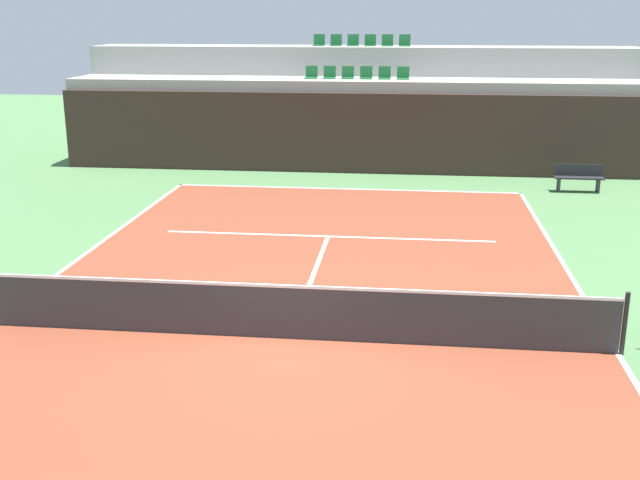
{
  "coord_description": "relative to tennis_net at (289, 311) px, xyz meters",
  "views": [
    {
      "loc": [
        1.94,
        -12.09,
        5.33
      ],
      "look_at": [
        0.31,
        2.0,
        1.2
      ],
      "focal_mm": 43.37,
      "sensor_mm": 36.0,
      "label": 1
    }
  ],
  "objects": [
    {
      "name": "seating_row_upper",
      "position": [
        -0.0,
        18.56,
        3.82
      ],
      "size": [
        3.75,
        0.44,
        0.44
      ],
      "color": "#1E6633",
      "rests_on": "stands_tier_upper"
    },
    {
      "name": "stands_tier_lower",
      "position": [
        0.0,
        16.07,
        1.06
      ],
      "size": [
        20.81,
        2.4,
        3.14
      ],
      "primitive_type": "cube",
      "color": "#9E9E99",
      "rests_on": "ground_plane"
    },
    {
      "name": "ground_plane",
      "position": [
        0.0,
        0.0,
        -0.51
      ],
      "size": [
        80.0,
        80.0,
        0.0
      ],
      "primitive_type": "plane",
      "color": "#477042"
    },
    {
      "name": "player_bench",
      "position": [
        7.26,
        12.48,
        -0.0
      ],
      "size": [
        1.5,
        0.4,
        0.85
      ],
      "color": "#232328",
      "rests_on": "ground_plane"
    },
    {
      "name": "back_wall",
      "position": [
        0.0,
        14.72,
        0.88
      ],
      "size": [
        20.81,
        0.3,
        2.77
      ],
      "primitive_type": "cube",
      "color": "#33231E",
      "rests_on": "ground_plane"
    },
    {
      "name": "baseline_far",
      "position": [
        0.0,
        11.95,
        -0.5
      ],
      "size": [
        11.0,
        0.1,
        0.0
      ],
      "primitive_type": "cube",
      "color": "white",
      "rests_on": "court_surface"
    },
    {
      "name": "service_line_far",
      "position": [
        0.0,
        6.4,
        -0.5
      ],
      "size": [
        8.26,
        0.1,
        0.0
      ],
      "primitive_type": "cube",
      "color": "white",
      "rests_on": "court_surface"
    },
    {
      "name": "tennis_net",
      "position": [
        0.0,
        0.0,
        0.0
      ],
      "size": [
        11.08,
        0.08,
        1.07
      ],
      "color": "black",
      "rests_on": "court_surface"
    },
    {
      "name": "stands_tier_upper",
      "position": [
        0.0,
        18.47,
        1.59
      ],
      "size": [
        20.81,
        2.4,
        4.2
      ],
      "primitive_type": "cube",
      "color": "#9E9E99",
      "rests_on": "ground_plane"
    },
    {
      "name": "seating_row_lower",
      "position": [
        -0.0,
        16.16,
        2.76
      ],
      "size": [
        3.75,
        0.44,
        0.44
      ],
      "color": "#1E6633",
      "rests_on": "stands_tier_lower"
    },
    {
      "name": "sideline_right",
      "position": [
        5.45,
        0.0,
        -0.5
      ],
      "size": [
        0.1,
        24.0,
        0.0
      ],
      "primitive_type": "cube",
      "color": "white",
      "rests_on": "court_surface"
    },
    {
      "name": "centre_service_line",
      "position": [
        0.0,
        3.2,
        -0.5
      ],
      "size": [
        0.1,
        6.4,
        0.0
      ],
      "primitive_type": "cube",
      "color": "white",
      "rests_on": "court_surface"
    },
    {
      "name": "court_surface",
      "position": [
        0.0,
        0.0,
        -0.5
      ],
      "size": [
        11.0,
        24.0,
        0.01
      ],
      "primitive_type": "cube",
      "color": "brown",
      "rests_on": "ground_plane"
    }
  ]
}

